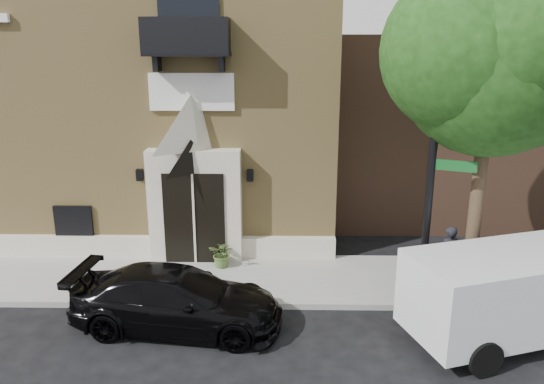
# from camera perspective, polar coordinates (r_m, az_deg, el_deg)

# --- Properties ---
(ground) EXTENTS (120.00, 120.00, 0.00)m
(ground) POSITION_cam_1_polar(r_m,az_deg,el_deg) (13.15, -5.43, -12.43)
(ground) COLOR black
(ground) RESTS_ON ground
(sidewalk) EXTENTS (42.00, 3.00, 0.15)m
(sidewalk) POSITION_cam_1_polar(r_m,az_deg,el_deg) (14.38, -0.77, -9.39)
(sidewalk) COLOR gray
(sidewalk) RESTS_ON ground
(church) EXTENTS (12.20, 11.01, 9.30)m
(church) POSITION_cam_1_polar(r_m,az_deg,el_deg) (19.98, -11.97, 11.12)
(church) COLOR tan
(church) RESTS_ON ground
(street_tree_left) EXTENTS (4.97, 4.38, 7.77)m
(street_tree_left) POSITION_cam_1_polar(r_m,az_deg,el_deg) (12.69, 22.93, 13.07)
(street_tree_left) COLOR #38281C
(street_tree_left) RESTS_ON sidewalk
(black_sedan) EXTENTS (4.90, 2.44, 1.37)m
(black_sedan) POSITION_cam_1_polar(r_m,az_deg,el_deg) (12.24, -10.17, -11.31)
(black_sedan) COLOR black
(black_sedan) RESTS_ON ground
(cargo_van) EXTENTS (5.27, 3.37, 2.01)m
(cargo_van) POSITION_cam_1_polar(r_m,az_deg,el_deg) (12.75, 25.87, -9.43)
(cargo_van) COLOR silver
(cargo_van) RESTS_ON ground
(street_sign) EXTENTS (0.99, 1.28, 6.61)m
(street_sign) POSITION_cam_1_polar(r_m,az_deg,el_deg) (12.53, 16.88, 2.54)
(street_sign) COLOR black
(street_sign) RESTS_ON sidewalk
(fire_hydrant) EXTENTS (0.44, 0.35, 0.78)m
(fire_hydrant) POSITION_cam_1_polar(r_m,az_deg,el_deg) (13.49, 16.40, -9.77)
(fire_hydrant) COLOR #9A0114
(fire_hydrant) RESTS_ON sidewalk
(dumpster) EXTENTS (2.07, 1.47, 1.22)m
(dumpster) POSITION_cam_1_polar(r_m,az_deg,el_deg) (14.07, 22.25, -8.17)
(dumpster) COLOR #0D3314
(dumpster) RESTS_ON sidewalk
(planter) EXTENTS (0.83, 0.76, 0.78)m
(planter) POSITION_cam_1_polar(r_m,az_deg,el_deg) (14.86, -5.34, -6.63)
(planter) COLOR #526C32
(planter) RESTS_ON sidewalk
(pedestrian_near) EXTENTS (0.65, 0.50, 1.58)m
(pedestrian_near) POSITION_cam_1_polar(r_m,az_deg,el_deg) (14.37, 18.42, -6.52)
(pedestrian_near) COLOR black
(pedestrian_near) RESTS_ON sidewalk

